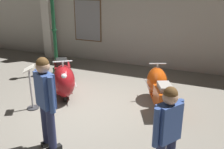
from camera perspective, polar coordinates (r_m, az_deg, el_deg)
The scene contains 8 objects.
ground_plane at distance 6.16m, azimuth -5.33°, elevation -7.64°, with size 60.00×60.00×0.00m, color slate.
showroom_back_wall at distance 9.16m, azimuth 5.24°, elevation 12.13°, with size 18.00×0.63×3.25m.
scooter_0 at distance 6.76m, azimuth -10.88°, elevation -0.90°, with size 1.42×1.69×1.06m.
scooter_1 at distance 6.33m, azimuth 10.51°, elevation -2.75°, with size 1.07×1.62×0.96m.
lamppost at distance 8.36m, azimuth -12.88°, elevation 9.20°, with size 0.28×0.28×2.73m.
visitor_0 at distance 4.44m, azimuth -14.69°, elevation -5.25°, with size 0.52×0.40×1.72m.
visitor_1 at distance 3.65m, azimuth 12.37°, elevation -12.41°, with size 0.38×0.46×1.57m.
info_stanchion at distance 6.25m, azimuth -17.76°, elevation -3.63°, with size 0.37×0.39×1.07m.
Camera 1 is at (2.66, -4.79, 2.82)m, focal length 40.55 mm.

